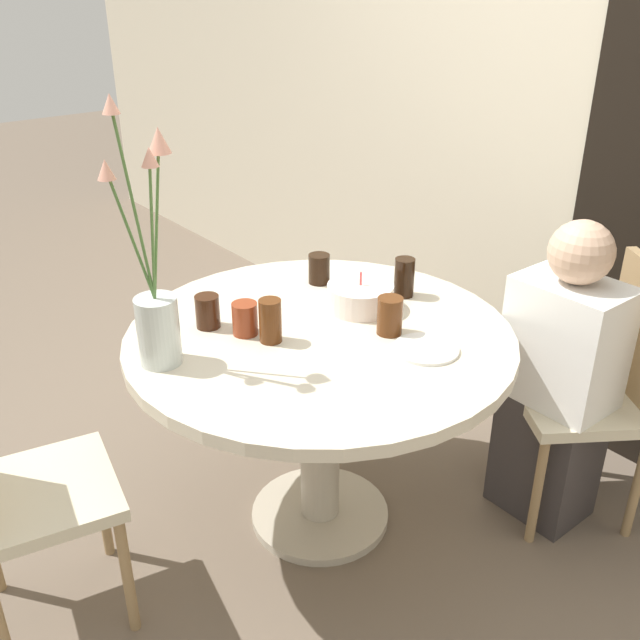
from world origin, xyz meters
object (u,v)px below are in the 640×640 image
object	(u,v)px
chair_right_flank	(5,479)
person_woman	(558,386)
drink_glass_0	(245,319)
drink_glass_1	(404,277)
drink_glass_5	(270,321)
flower_vase	(155,302)
birthday_cake	(360,297)
side_plate	(426,349)
drink_glass_3	(208,311)
drink_glass_4	(390,316)
chair_left_flank	(605,380)
drink_glass_2	(319,269)

from	to	relation	value
chair_right_flank	person_woman	bearing A→B (deg)	-100.35
drink_glass_0	drink_glass_1	world-z (taller)	drink_glass_1
drink_glass_5	flower_vase	bearing A→B (deg)	-105.78
chair_right_flank	birthday_cake	distance (m)	1.18
drink_glass_1	drink_glass_5	bearing A→B (deg)	-91.66
chair_right_flank	drink_glass_1	world-z (taller)	chair_right_flank
birthday_cake	side_plate	world-z (taller)	birthday_cake
drink_glass_0	drink_glass_5	xyz separation A→B (m)	(0.09, 0.03, 0.02)
drink_glass_3	drink_glass_4	bearing A→B (deg)	46.62
flower_vase	drink_glass_0	bearing A→B (deg)	89.52
flower_vase	drink_glass_0	xyz separation A→B (m)	(0.00, 0.28, -0.14)
drink_glass_5	chair_right_flank	bearing A→B (deg)	-100.57
drink_glass_0	drink_glass_5	distance (m)	0.10
chair_left_flank	flower_vase	size ratio (longest dim) A/B	1.23
chair_left_flank	drink_glass_1	size ratio (longest dim) A/B	6.87
drink_glass_4	drink_glass_0	bearing A→B (deg)	-128.42
drink_glass_1	chair_right_flank	bearing A→B (deg)	-96.94
flower_vase	drink_glass_2	xyz separation A→B (m)	(-0.16, 0.71, -0.14)
birthday_cake	drink_glass_5	world-z (taller)	drink_glass_5
side_plate	drink_glass_2	distance (m)	0.59
flower_vase	drink_glass_1	distance (m)	0.88
chair_right_flank	side_plate	bearing A→B (deg)	-102.02
chair_left_flank	drink_glass_5	xyz separation A→B (m)	(-0.59, -0.94, 0.29)
chair_right_flank	drink_glass_0	world-z (taller)	chair_right_flank
side_plate	person_woman	size ratio (longest dim) A/B	0.18
chair_right_flank	drink_glass_3	distance (m)	0.74
flower_vase	person_woman	xyz separation A→B (m)	(0.59, 1.13, -0.42)
drink_glass_1	person_woman	xyz separation A→B (m)	(0.48, 0.26, -0.30)
drink_glass_4	person_woman	xyz separation A→B (m)	(0.31, 0.49, -0.29)
drink_glass_4	chair_right_flank	bearing A→B (deg)	-106.93
drink_glass_5	drink_glass_4	bearing A→B (deg)	59.11
flower_vase	drink_glass_4	bearing A→B (deg)	66.29
side_plate	drink_glass_0	size ratio (longest dim) A/B	1.91
side_plate	drink_glass_2	world-z (taller)	drink_glass_2
flower_vase	drink_glass_4	xyz separation A→B (m)	(0.28, 0.63, -0.13)
drink_glass_1	drink_glass_4	size ratio (longest dim) A/B	1.13
chair_right_flank	drink_glass_0	xyz separation A→B (m)	(0.06, 0.75, 0.27)
flower_vase	drink_glass_3	distance (m)	0.28
drink_glass_5	chair_left_flank	bearing A→B (deg)	58.05
side_plate	drink_glass_1	bearing A→B (deg)	144.80
drink_glass_1	drink_glass_2	bearing A→B (deg)	-149.84
birthday_cake	drink_glass_3	distance (m)	0.50
chair_right_flank	birthday_cake	bearing A→B (deg)	-85.62
chair_right_flank	drink_glass_0	distance (m)	0.80
drink_glass_0	person_woman	distance (m)	1.06
drink_glass_4	chair_left_flank	bearing A→B (deg)	57.53
chair_right_flank	drink_glass_4	xyz separation A→B (m)	(0.33, 1.09, 0.28)
birthday_cake	side_plate	bearing A→B (deg)	-6.93
chair_left_flank	drink_glass_1	world-z (taller)	chair_left_flank
person_woman	drink_glass_3	bearing A→B (deg)	-127.57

